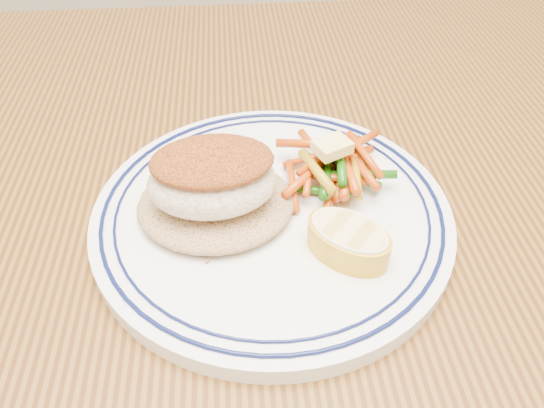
{
  "coord_description": "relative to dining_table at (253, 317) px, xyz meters",
  "views": [
    {
      "loc": [
        -0.01,
        -0.28,
        1.04
      ],
      "look_at": [
        0.02,
        0.02,
        0.77
      ],
      "focal_mm": 35.0,
      "sensor_mm": 36.0,
      "label": 1
    }
  ],
  "objects": [
    {
      "name": "plate",
      "position": [
        0.02,
        0.02,
        0.11
      ],
      "size": [
        0.27,
        0.27,
        0.02
      ],
      "color": "white",
      "rests_on": "dining_table"
    },
    {
      "name": "lemon_wedge",
      "position": [
        0.07,
        -0.03,
        0.13
      ],
      "size": [
        0.08,
        0.08,
        0.02
      ],
      "color": "gold",
      "rests_on": "plate"
    },
    {
      "name": "rice_pilaf",
      "position": [
        -0.02,
        0.02,
        0.12
      ],
      "size": [
        0.12,
        0.1,
        0.02
      ],
      "primitive_type": "ellipsoid",
      "color": "#9E794F",
      "rests_on": "plate"
    },
    {
      "name": "vegetable_pile",
      "position": [
        0.07,
        0.05,
        0.13
      ],
      "size": [
        0.09,
        0.1,
        0.03
      ],
      "color": "#B43C09",
      "rests_on": "plate"
    },
    {
      "name": "dining_table",
      "position": [
        0.0,
        0.0,
        0.0
      ],
      "size": [
        1.5,
        0.9,
        0.75
      ],
      "color": "#49290E",
      "rests_on": "ground"
    },
    {
      "name": "fish_fillet",
      "position": [
        -0.02,
        0.01,
        0.15
      ],
      "size": [
        0.09,
        0.07,
        0.05
      ],
      "color": "beige",
      "rests_on": "rice_pilaf"
    },
    {
      "name": "butter_pat",
      "position": [
        0.07,
        0.05,
        0.15
      ],
      "size": [
        0.03,
        0.03,
        0.01
      ],
      "primitive_type": "cube",
      "rotation": [
        0.0,
        0.0,
        0.46
      ],
      "color": "#FBE67B",
      "rests_on": "vegetable_pile"
    }
  ]
}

